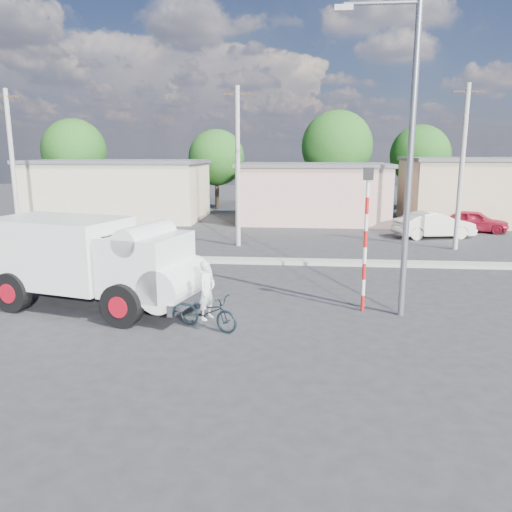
# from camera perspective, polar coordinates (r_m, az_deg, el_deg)

# --- Properties ---
(ground_plane) EXTENTS (120.00, 120.00, 0.00)m
(ground_plane) POSITION_cam_1_polar(r_m,az_deg,el_deg) (14.34, -0.16, -7.77)
(ground_plane) COLOR #27272A
(ground_plane) RESTS_ON ground
(median) EXTENTS (40.00, 0.80, 0.16)m
(median) POSITION_cam_1_polar(r_m,az_deg,el_deg) (22.01, 1.81, -0.60)
(median) COLOR #99968E
(median) RESTS_ON ground
(truck) EXTENTS (7.15, 4.07, 2.79)m
(truck) POSITION_cam_1_polar(r_m,az_deg,el_deg) (16.13, -17.93, -0.43)
(truck) COLOR black
(truck) RESTS_ON ground
(bicycle) EXTENTS (2.02, 1.41, 1.01)m
(bicycle) POSITION_cam_1_polar(r_m,az_deg,el_deg) (13.85, -5.57, -6.35)
(bicycle) COLOR black
(bicycle) RESTS_ON ground
(cyclist) EXTENTS (0.60, 0.70, 1.62)m
(cyclist) POSITION_cam_1_polar(r_m,az_deg,el_deg) (13.76, -5.60, -5.13)
(cyclist) COLOR silver
(cyclist) RESTS_ON ground
(car_cream) EXTENTS (4.71, 2.56, 1.47)m
(car_cream) POSITION_cam_1_polar(r_m,az_deg,el_deg) (30.15, 19.67, 3.37)
(car_cream) COLOR silver
(car_cream) RESTS_ON ground
(car_red) EXTENTS (4.15, 2.73, 1.31)m
(car_red) POSITION_cam_1_polar(r_m,az_deg,el_deg) (33.43, 23.71, 3.69)
(car_red) COLOR maroon
(car_red) RESTS_ON ground
(traffic_pole) EXTENTS (0.28, 0.18, 4.36)m
(traffic_pole) POSITION_cam_1_polar(r_m,az_deg,el_deg) (15.24, 12.47, 3.18)
(traffic_pole) COLOR red
(traffic_pole) RESTS_ON ground
(streetlight) EXTENTS (2.34, 0.22, 9.00)m
(streetlight) POSITION_cam_1_polar(r_m,az_deg,el_deg) (14.93, 16.67, 11.93)
(streetlight) COLOR slate
(streetlight) RESTS_ON ground
(building_row) EXTENTS (37.80, 7.30, 4.44)m
(building_row) POSITION_cam_1_polar(r_m,az_deg,el_deg) (35.55, 5.01, 7.46)
(building_row) COLOR beige
(building_row) RESTS_ON ground
(tree_row) EXTENTS (34.13, 7.32, 8.10)m
(tree_row) POSITION_cam_1_polar(r_m,az_deg,el_deg) (42.22, 0.47, 11.84)
(tree_row) COLOR #38281E
(tree_row) RESTS_ON ground
(utility_poles) EXTENTS (35.40, 0.24, 8.00)m
(utility_poles) POSITION_cam_1_polar(r_m,az_deg,el_deg) (25.54, 9.85, 9.99)
(utility_poles) COLOR #99968E
(utility_poles) RESTS_ON ground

